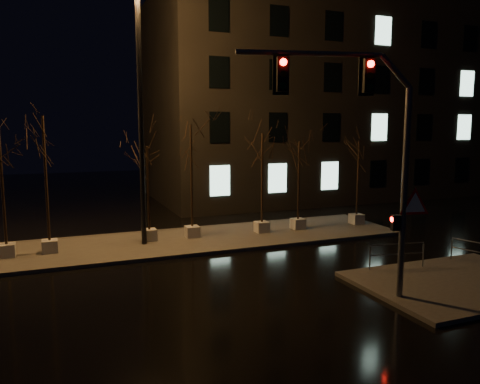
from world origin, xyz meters
name	(u,v)px	position (x,y,z in m)	size (l,w,h in m)	color
ground	(226,280)	(0.00, 0.00, 0.00)	(90.00, 90.00, 0.00)	black
median	(183,241)	(0.00, 6.00, 0.07)	(22.00, 5.00, 0.15)	#44413D
sidewalk_corner	(459,283)	(7.50, -3.50, 0.07)	(7.00, 5.00, 0.15)	#44413D
building	(312,102)	(14.00, 18.00, 7.50)	(25.00, 12.00, 15.00)	black
tree_1	(44,147)	(-5.93, 5.90, 4.71)	(1.80, 1.80, 6.01)	beige
tree_2	(148,167)	(-1.52, 6.44, 3.65)	(1.80, 1.80, 4.61)	beige
tree_3	(191,150)	(0.57, 6.35, 4.42)	(1.80, 1.80, 5.63)	beige
tree_4	(262,156)	(4.20, 6.07, 4.09)	(1.80, 1.80, 5.20)	beige
tree_5	(299,161)	(6.31, 6.07, 3.76)	(1.80, 1.80, 4.76)	beige
tree_6	(358,159)	(10.00, 6.03, 3.76)	(1.80, 1.80, 4.76)	beige
traffic_signal_mast	(369,141)	(3.30, -3.66, 5.12)	(6.04, 1.57, 7.56)	#575A5E
streetlight_main	(140,99)	(-1.88, 5.86, 6.77)	(2.81, 1.20, 11.47)	black
guard_rail_a	(397,252)	(6.45, -1.50, 0.79)	(2.24, 0.45, 0.98)	#575A5E
guard_rail_b	(475,250)	(9.67, -2.22, 0.74)	(0.64, 1.82, 0.91)	#575A5E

